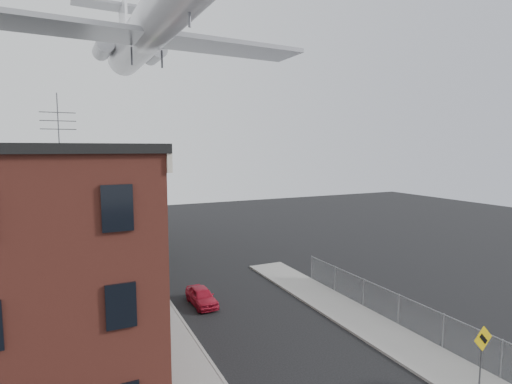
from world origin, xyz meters
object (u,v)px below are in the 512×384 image
Objects in this scene: street_tree at (122,219)px; car_near at (202,296)px; car_mid at (148,255)px; car_far at (134,229)px; warning_sign at (482,347)px; airplane at (147,31)px; utility_pole at (134,225)px.

street_tree is 1.51× the size of car_near.
car_far reaches higher than car_mid.
street_tree is at bearing 110.86° from car_mid.
warning_sign is 0.11× the size of airplane.
utility_pole is 2.33× the size of car_mid.
street_tree is 9.84m from car_far.
utility_pole is 1.73× the size of street_tree.
airplane is (1.66, 1.72, 14.10)m from utility_pole.
street_tree reaches higher than car_near.
airplane is at bearing 114.70° from warning_sign.
airplane reaches higher than utility_pole.
warning_sign is 22.25m from utility_pole.
car_near is (3.03, -15.08, -2.86)m from street_tree.
airplane reaches higher than car_near.
car_near is 11.58m from car_mid.
car_near is 0.89× the size of car_mid.
warning_sign is 0.82× the size of car_near.
warning_sign is 0.72× the size of car_mid.
utility_pole reaches higher than warning_sign.
car_near is at bearing -76.08° from airplane.
street_tree is (-10.87, 28.95, 1.57)m from warning_sign.
utility_pole reaches higher than car_mid.
car_far is at bearing 89.59° from car_near.
utility_pole is at bearing 120.48° from warning_sign.
car_near is at bearing -86.47° from car_far.
airplane reaches higher than street_tree.
street_tree is 1.13× the size of car_far.
car_far is at bearing 81.93° from utility_pole.
airplane is (1.33, -8.20, 15.32)m from street_tree.
utility_pole is 10.00m from street_tree.
warning_sign is 15.99m from car_near.
airplane is (-0.34, -4.62, 18.13)m from car_mid.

